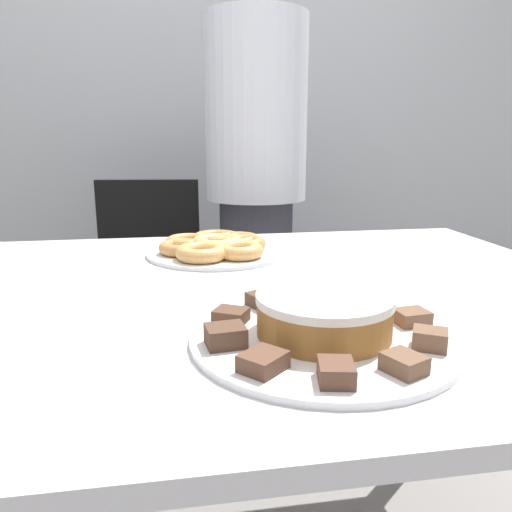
# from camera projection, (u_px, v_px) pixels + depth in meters

# --- Properties ---
(wall_back) EXTENTS (8.00, 0.05, 2.60)m
(wall_back) POSITION_uv_depth(u_px,v_px,m) (198.00, 84.00, 2.42)
(wall_back) COLOR #B2B7BC
(wall_back) RESTS_ON ground_plane
(table) EXTENTS (1.45, 1.08, 0.76)m
(table) POSITION_uv_depth(u_px,v_px,m) (249.00, 329.00, 0.99)
(table) COLOR silver
(table) RESTS_ON ground_plane
(person_standing) EXTENTS (0.37, 0.37, 1.64)m
(person_standing) POSITION_uv_depth(u_px,v_px,m) (256.00, 187.00, 1.88)
(person_standing) COLOR #383842
(person_standing) RESTS_ON ground_plane
(office_chair_left) EXTENTS (0.49, 0.49, 0.89)m
(office_chair_left) POSITION_uv_depth(u_px,v_px,m) (146.00, 307.00, 1.89)
(office_chair_left) COLOR black
(office_chair_left) RESTS_ON ground_plane
(plate_cake) EXTENTS (0.38, 0.38, 0.01)m
(plate_cake) POSITION_uv_depth(u_px,v_px,m) (323.00, 337.00, 0.72)
(plate_cake) COLOR white
(plate_cake) RESTS_ON table
(plate_donuts) EXTENTS (0.35, 0.35, 0.01)m
(plate_donuts) POSITION_uv_depth(u_px,v_px,m) (217.00, 252.00, 1.25)
(plate_donuts) COLOR white
(plate_donuts) RESTS_ON table
(frosted_cake) EXTENTS (0.20, 0.20, 0.06)m
(frosted_cake) POSITION_uv_depth(u_px,v_px,m) (324.00, 314.00, 0.71)
(frosted_cake) COLOR #9E662D
(frosted_cake) RESTS_ON plate_cake
(lamington_0) EXTENTS (0.07, 0.07, 0.03)m
(lamington_0) POSITION_uv_depth(u_px,v_px,m) (368.00, 300.00, 0.82)
(lamington_0) COLOR brown
(lamington_0) RESTS_ON plate_cake
(lamington_1) EXTENTS (0.05, 0.06, 0.03)m
(lamington_1) POSITION_uv_depth(u_px,v_px,m) (315.00, 295.00, 0.85)
(lamington_1) COLOR brown
(lamington_1) RESTS_ON plate_cake
(lamington_2) EXTENTS (0.07, 0.07, 0.02)m
(lamington_2) POSITION_uv_depth(u_px,v_px,m) (266.00, 300.00, 0.83)
(lamington_2) COLOR #513828
(lamington_2) RESTS_ON plate_cake
(lamington_3) EXTENTS (0.06, 0.06, 0.02)m
(lamington_3) POSITION_uv_depth(u_px,v_px,m) (231.00, 315.00, 0.76)
(lamington_3) COLOR #513828
(lamington_3) RESTS_ON plate_cake
(lamington_4) EXTENTS (0.06, 0.05, 0.03)m
(lamington_4) POSITION_uv_depth(u_px,v_px,m) (226.00, 336.00, 0.67)
(lamington_4) COLOR #513828
(lamington_4) RESTS_ON plate_cake
(lamington_5) EXTENTS (0.07, 0.07, 0.02)m
(lamington_5) POSITION_uv_depth(u_px,v_px,m) (263.00, 362.00, 0.60)
(lamington_5) COLOR brown
(lamington_5) RESTS_ON plate_cake
(lamington_6) EXTENTS (0.05, 0.05, 0.02)m
(lamington_6) POSITION_uv_depth(u_px,v_px,m) (336.00, 372.00, 0.57)
(lamington_6) COLOR brown
(lamington_6) RESTS_ON plate_cake
(lamington_7) EXTENTS (0.06, 0.06, 0.02)m
(lamington_7) POSITION_uv_depth(u_px,v_px,m) (404.00, 363.00, 0.60)
(lamington_7) COLOR brown
(lamington_7) RESTS_ON plate_cake
(lamington_8) EXTENTS (0.06, 0.05, 0.03)m
(lamington_8) POSITION_uv_depth(u_px,v_px,m) (430.00, 339.00, 0.66)
(lamington_8) COLOR brown
(lamington_8) RESTS_ON plate_cake
(lamington_9) EXTENTS (0.05, 0.05, 0.02)m
(lamington_9) POSITION_uv_depth(u_px,v_px,m) (412.00, 317.00, 0.75)
(lamington_9) COLOR brown
(lamington_9) RESTS_ON plate_cake
(donut_0) EXTENTS (0.13, 0.13, 0.03)m
(donut_0) POSITION_uv_depth(u_px,v_px,m) (217.00, 243.00, 1.24)
(donut_0) COLOR #E5AD66
(donut_0) RESTS_ON plate_donuts
(donut_1) EXTENTS (0.13, 0.13, 0.03)m
(donut_1) POSITION_uv_depth(u_px,v_px,m) (216.00, 239.00, 1.31)
(donut_1) COLOR #C68447
(donut_1) RESTS_ON plate_donuts
(donut_2) EXTENTS (0.11, 0.11, 0.03)m
(donut_2) POSITION_uv_depth(u_px,v_px,m) (188.00, 242.00, 1.27)
(donut_2) COLOR #D18E4C
(donut_2) RESTS_ON plate_donuts
(donut_3) EXTENTS (0.11, 0.11, 0.03)m
(donut_3) POSITION_uv_depth(u_px,v_px,m) (182.00, 247.00, 1.21)
(donut_3) COLOR #C68447
(donut_3) RESTS_ON plate_donuts
(donut_4) EXTENTS (0.12, 0.12, 0.03)m
(donut_4) POSITION_uv_depth(u_px,v_px,m) (202.00, 252.00, 1.15)
(donut_4) COLOR tan
(donut_4) RESTS_ON plate_donuts
(donut_5) EXTENTS (0.11, 0.11, 0.03)m
(donut_5) POSITION_uv_depth(u_px,v_px,m) (240.00, 250.00, 1.17)
(donut_5) COLOR tan
(donut_5) RESTS_ON plate_donuts
(donut_6) EXTENTS (0.11, 0.11, 0.03)m
(donut_6) POSITION_uv_depth(u_px,v_px,m) (243.00, 244.00, 1.24)
(donut_6) COLOR #C68447
(donut_6) RESTS_ON plate_donuts
(donut_7) EXTENTS (0.12, 0.12, 0.03)m
(donut_7) POSITION_uv_depth(u_px,v_px,m) (237.00, 240.00, 1.29)
(donut_7) COLOR #C68447
(donut_7) RESTS_ON plate_donuts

